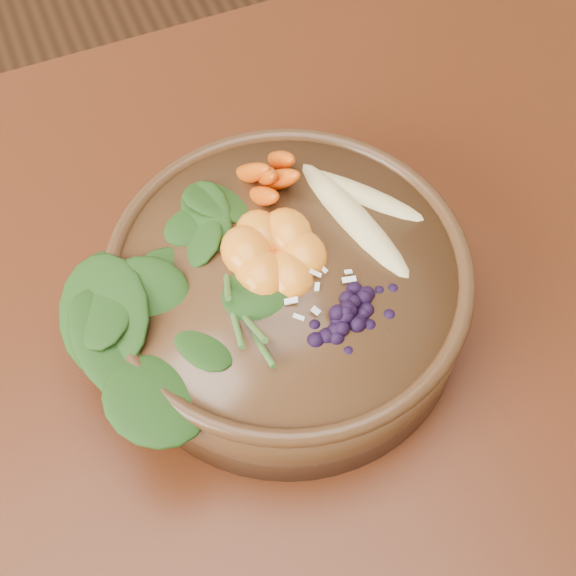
% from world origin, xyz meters
% --- Properties ---
extents(dining_table, '(1.60, 0.90, 0.75)m').
position_xyz_m(dining_table, '(0.00, 0.00, 0.66)').
color(dining_table, '#331C0C').
rests_on(dining_table, ground).
extents(stoneware_bowl, '(0.38, 0.38, 0.08)m').
position_xyz_m(stoneware_bowl, '(0.23, 0.06, 0.79)').
color(stoneware_bowl, '#4B2D17').
rests_on(stoneware_bowl, dining_table).
extents(kale_heap, '(0.24, 0.23, 0.04)m').
position_xyz_m(kale_heap, '(0.16, 0.10, 0.85)').
color(kale_heap, '#1E4113').
rests_on(kale_heap, stoneware_bowl).
extents(carrot_cluster, '(0.08, 0.08, 0.08)m').
position_xyz_m(carrot_cluster, '(0.25, 0.15, 0.87)').
color(carrot_cluster, '#DD520B').
rests_on(carrot_cluster, stoneware_bowl).
extents(banana_halves, '(0.12, 0.16, 0.03)m').
position_xyz_m(banana_halves, '(0.30, 0.09, 0.84)').
color(banana_halves, '#E0CC84').
rests_on(banana_halves, stoneware_bowl).
extents(mandarin_cluster, '(0.11, 0.12, 0.03)m').
position_xyz_m(mandarin_cluster, '(0.22, 0.08, 0.84)').
color(mandarin_cluster, orange).
rests_on(mandarin_cluster, stoneware_bowl).
extents(blueberry_pile, '(0.16, 0.14, 0.04)m').
position_xyz_m(blueberry_pile, '(0.25, 0.00, 0.85)').
color(blueberry_pile, black).
rests_on(blueberry_pile, stoneware_bowl).
extents(coconut_flakes, '(0.11, 0.10, 0.01)m').
position_xyz_m(coconut_flakes, '(0.24, 0.04, 0.83)').
color(coconut_flakes, white).
rests_on(coconut_flakes, stoneware_bowl).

